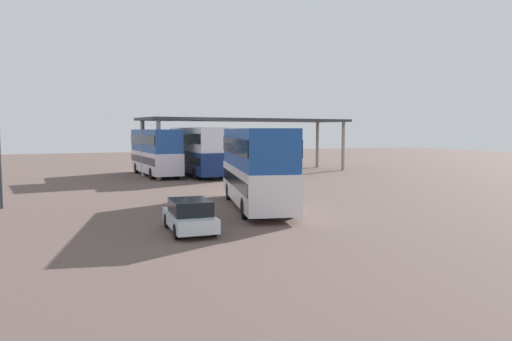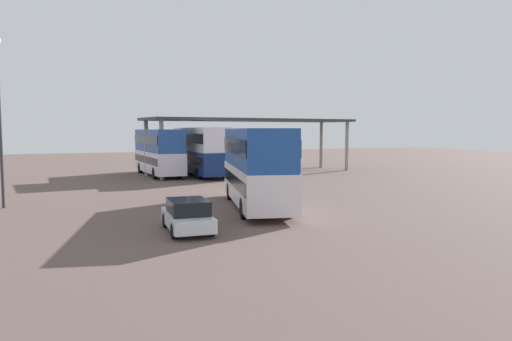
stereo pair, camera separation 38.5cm
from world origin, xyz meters
TOP-DOWN VIEW (x-y plane):
  - ground_plane at (0.00, 0.00)m, footprint 140.00×140.00m
  - double_decker_main at (0.04, 2.03)m, footprint 4.76×10.44m
  - parked_hatchback at (-4.92, -2.56)m, footprint 1.89×3.87m
  - double_decker_near_canopy at (-1.12, 22.24)m, footprint 2.72×10.27m
  - double_decker_mid_row at (2.43, 21.01)m, footprint 2.65×11.25m
  - depot_canopy at (7.88, 21.43)m, footprint 21.45×7.94m

SIDE VIEW (x-z plane):
  - ground_plane at x=0.00m, z-range 0.00..0.00m
  - parked_hatchback at x=-4.92m, z-range 0.00..1.35m
  - double_decker_near_canopy at x=-1.12m, z-range 0.20..4.40m
  - double_decker_main at x=0.04m, z-range 0.20..4.44m
  - double_decker_mid_row at x=2.43m, z-range 0.21..4.57m
  - depot_canopy at x=7.88m, z-range 2.28..7.52m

